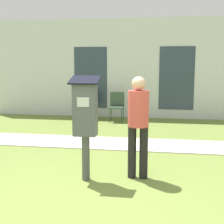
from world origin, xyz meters
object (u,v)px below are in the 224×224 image
(parking_meter, at_px, (85,115))
(outdoor_chair_left, at_px, (89,103))
(person_standing, at_px, (138,119))
(outdoor_chair_middle, at_px, (117,104))

(parking_meter, distance_m, outdoor_chair_left, 5.33)
(person_standing, xyz_separation_m, outdoor_chair_middle, (-1.03, 4.75, -0.40))
(outdoor_chair_left, xyz_separation_m, outdoor_chair_middle, (0.91, -0.21, 0.00))
(parking_meter, xyz_separation_m, person_standing, (0.77, 0.22, -0.09))
(outdoor_chair_middle, bearing_deg, outdoor_chair_left, -175.07)
(person_standing, bearing_deg, parking_meter, -146.58)
(person_standing, bearing_deg, outdoor_chair_middle, 120.07)
(outdoor_chair_left, bearing_deg, outdoor_chair_middle, -10.00)
(parking_meter, height_order, outdoor_chair_left, parking_meter)
(parking_meter, height_order, person_standing, parking_meter)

